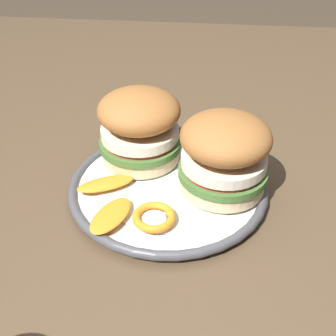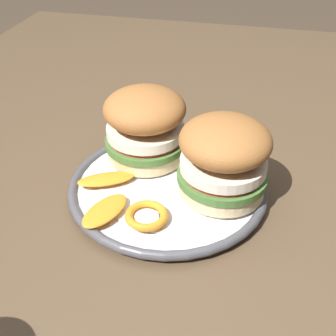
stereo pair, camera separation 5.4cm
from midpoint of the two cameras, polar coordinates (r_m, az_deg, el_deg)
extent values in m
cube|color=brown|center=(0.64, -3.51, -0.62)|extent=(1.32, 1.07, 0.03)
cube|color=brown|center=(1.44, -18.02, 3.30)|extent=(0.06, 0.06, 0.69)
cylinder|color=white|center=(0.57, -2.72, -2.86)|extent=(0.24, 0.24, 0.01)
torus|color=#4C4C51|center=(0.57, -2.74, -2.39)|extent=(0.26, 0.26, 0.01)
cylinder|color=white|center=(0.57, -2.74, -2.31)|extent=(0.18, 0.18, 0.00)
cylinder|color=beige|center=(0.61, -6.19, 2.13)|extent=(0.11, 0.11, 0.02)
cylinder|color=#477033|center=(0.60, -6.28, 3.24)|extent=(0.11, 0.11, 0.01)
cylinder|color=#BC3828|center=(0.60, -6.32, 3.89)|extent=(0.10, 0.10, 0.01)
cylinder|color=silver|center=(0.59, -6.39, 4.71)|extent=(0.11, 0.11, 0.01)
ellipsoid|color=#A36633|center=(0.58, -6.60, 7.52)|extent=(0.15, 0.15, 0.05)
cylinder|color=beige|center=(0.55, 4.38, -1.70)|extent=(0.11, 0.11, 0.02)
cylinder|color=#477033|center=(0.54, 4.45, -0.53)|extent=(0.11, 0.11, 0.01)
cylinder|color=#BC3828|center=(0.54, 4.48, 0.15)|extent=(0.10, 0.10, 0.01)
cylinder|color=silver|center=(0.53, 4.53, 1.02)|extent=(0.11, 0.11, 0.01)
ellipsoid|color=#A36633|center=(0.52, 4.70, 4.03)|extent=(0.15, 0.15, 0.05)
torus|color=orange|center=(0.51, -4.96, -6.60)|extent=(0.07, 0.07, 0.01)
cylinder|color=#F4E5C6|center=(0.51, -4.94, -6.87)|extent=(0.03, 0.03, 0.00)
ellipsoid|color=orange|center=(0.52, -10.60, -6.32)|extent=(0.08, 0.06, 0.01)
ellipsoid|color=orange|center=(0.56, -11.04, -2.17)|extent=(0.06, 0.08, 0.01)
camera|label=1|loc=(0.03, -92.82, -2.04)|focal=46.04mm
camera|label=2|loc=(0.03, 87.18, 2.04)|focal=46.04mm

